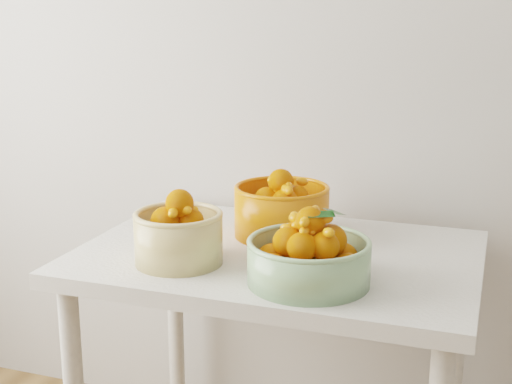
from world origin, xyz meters
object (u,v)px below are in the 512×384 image
at_px(bowl_cream, 179,235).
at_px(bowl_green, 309,257).
at_px(table, 278,286).
at_px(bowl_orange, 281,209).

height_order(bowl_cream, bowl_green, bowl_cream).
relative_size(table, bowl_orange, 3.48).
xyz_separation_m(bowl_cream, bowl_green, (0.33, -0.03, -0.01)).
height_order(table, bowl_green, bowl_green).
bearing_deg(table, bowl_orange, 104.33).
bearing_deg(bowl_green, bowl_orange, 117.28).
distance_m(bowl_green, bowl_orange, 0.35).
bearing_deg(table, bowl_green, -55.59).
xyz_separation_m(bowl_cream, bowl_orange, (0.17, 0.29, 0.00)).
relative_size(table, bowl_green, 2.78).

